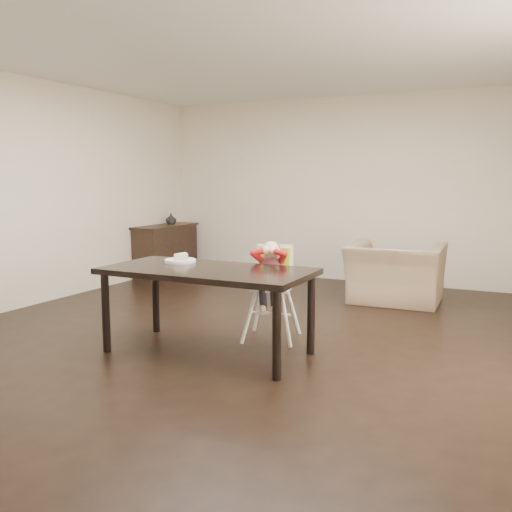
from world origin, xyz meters
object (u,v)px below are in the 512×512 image
at_px(high_chair, 272,270).
at_px(armchair, 396,263).
at_px(dining_table, 208,277).
at_px(sideboard, 166,250).

xyz_separation_m(high_chair, armchair, (0.72, 2.08, -0.17)).
relative_size(high_chair, armchair, 0.84).
relative_size(dining_table, armchair, 1.61).
bearing_deg(armchair, high_chair, 69.28).
bearing_deg(sideboard, dining_table, -50.26).
distance_m(dining_table, high_chair, 0.73).
distance_m(dining_table, armchair, 2.94).
distance_m(dining_table, sideboard, 4.15).
relative_size(dining_table, sideboard, 1.43).
distance_m(high_chair, armchair, 2.21).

